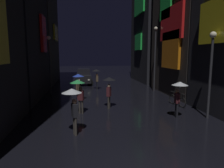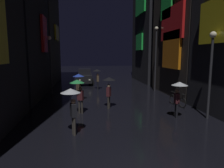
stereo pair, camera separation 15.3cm
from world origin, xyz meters
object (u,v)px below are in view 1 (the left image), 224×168
(bicycle_parked_at_storefront, at_px, (177,100))
(streetlamp_right_far, at_px, (155,52))
(streetlamp_right_near, at_px, (211,64))
(pedestrian_near_crossing_black, at_px, (109,84))
(pedestrian_midstreet_centre_blue, at_px, (78,80))
(streetlamp_left_far, at_px, (50,58))
(pedestrian_far_right_clear, at_px, (179,89))
(pedestrian_foreground_left_green, at_px, (78,87))
(pedestrian_midstreet_left_clear, at_px, (73,99))
(pedestrian_foreground_right_black, at_px, (96,74))
(car_distant, at_px, (84,77))

(bicycle_parked_at_storefront, distance_m, streetlamp_right_far, 6.76)
(bicycle_parked_at_storefront, bearing_deg, streetlamp_right_near, -82.23)
(pedestrian_near_crossing_black, relative_size, pedestrian_midstreet_centre_blue, 1.00)
(pedestrian_near_crossing_black, xyz_separation_m, bicycle_parked_at_storefront, (4.91, -0.10, -1.28))
(pedestrian_midstreet_centre_blue, relative_size, streetlamp_left_far, 0.40)
(pedestrian_far_right_clear, height_order, bicycle_parked_at_storefront, pedestrian_far_right_clear)
(streetlamp_right_near, relative_size, streetlamp_right_far, 0.77)
(pedestrian_near_crossing_black, bearing_deg, streetlamp_right_far, 46.95)
(streetlamp_right_far, bearing_deg, bicycle_parked_at_storefront, -93.92)
(pedestrian_foreground_left_green, bearing_deg, pedestrian_midstreet_left_clear, -93.62)
(pedestrian_midstreet_left_clear, xyz_separation_m, pedestrian_near_crossing_black, (2.22, 4.25, 0.00))
(streetlamp_left_far, bearing_deg, pedestrian_midstreet_left_clear, -76.24)
(pedestrian_foreground_right_black, height_order, pedestrian_far_right_clear, same)
(pedestrian_far_right_clear, height_order, streetlamp_right_near, streetlamp_right_near)
(pedestrian_foreground_left_green, bearing_deg, pedestrian_near_crossing_black, 26.84)
(car_distant, bearing_deg, pedestrian_midstreet_centre_blue, -93.21)
(pedestrian_midstreet_centre_blue, distance_m, streetlamp_left_far, 4.51)
(pedestrian_foreground_right_black, bearing_deg, bicycle_parked_at_storefront, -55.68)
(pedestrian_midstreet_left_clear, height_order, car_distant, pedestrian_midstreet_left_clear)
(pedestrian_foreground_right_black, relative_size, car_distant, 0.51)
(pedestrian_near_crossing_black, relative_size, streetlamp_right_far, 0.34)
(pedestrian_foreground_right_black, bearing_deg, streetlamp_left_far, -158.82)
(car_distant, distance_m, streetlamp_left_far, 7.00)
(streetlamp_right_near, bearing_deg, bicycle_parked_at_storefront, 97.77)
(pedestrian_far_right_clear, bearing_deg, bicycle_parked_at_storefront, 64.00)
(streetlamp_right_far, bearing_deg, pedestrian_foreground_left_green, -137.54)
(car_distant, xyz_separation_m, streetlamp_right_near, (6.89, -14.64, 2.17))
(pedestrian_foreground_right_black, bearing_deg, pedestrian_foreground_left_green, -101.30)
(bicycle_parked_at_storefront, height_order, streetlamp_right_far, streetlamp_right_far)
(pedestrian_far_right_clear, xyz_separation_m, streetlamp_right_near, (1.68, -0.28, 1.42))
(pedestrian_midstreet_left_clear, height_order, pedestrian_near_crossing_black, same)
(bicycle_parked_at_storefront, bearing_deg, pedestrian_foreground_left_green, -172.44)
(car_distant, bearing_deg, streetlamp_right_near, -64.79)
(pedestrian_foreground_left_green, bearing_deg, car_distant, 88.05)
(pedestrian_near_crossing_black, distance_m, car_distant, 11.76)
(pedestrian_foreground_left_green, xyz_separation_m, streetlamp_right_far, (7.32, 6.70, 2.19))
(pedestrian_midstreet_left_clear, bearing_deg, streetlamp_right_near, 9.39)
(car_distant, height_order, streetlamp_right_near, streetlamp_right_near)
(pedestrian_far_right_clear, xyz_separation_m, pedestrian_midstreet_centre_blue, (-5.72, 5.28, 0.00))
(pedestrian_far_right_clear, bearing_deg, pedestrian_midstreet_left_clear, -165.43)
(pedestrian_foreground_left_green, distance_m, pedestrian_near_crossing_black, 2.26)
(pedestrian_foreground_right_black, bearing_deg, pedestrian_midstreet_centre_blue, -109.73)
(car_distant, relative_size, streetlamp_left_far, 0.78)
(pedestrian_midstreet_left_clear, relative_size, streetlamp_right_near, 0.44)
(car_distant, bearing_deg, streetlamp_right_far, -40.80)
(pedestrian_foreground_left_green, distance_m, car_distant, 12.68)
(pedestrian_midstreet_centre_blue, height_order, bicycle_parked_at_storefront, pedestrian_midstreet_centre_blue)
(pedestrian_near_crossing_black, xyz_separation_m, streetlamp_right_near, (5.31, -3.01, 1.42))
(pedestrian_midstreet_left_clear, xyz_separation_m, pedestrian_midstreet_centre_blue, (0.12, 6.80, 0.00))
(pedestrian_foreground_right_black, xyz_separation_m, pedestrian_far_right_clear, (3.93, -10.27, 0.00))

